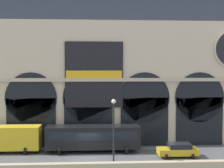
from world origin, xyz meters
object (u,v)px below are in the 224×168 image
(box_truck_midwest, at_px, (9,138))
(bus_center, at_px, (93,137))
(car_mideast, at_px, (178,150))
(street_lamp_quayside, at_px, (114,125))

(box_truck_midwest, xyz_separation_m, bus_center, (9.89, -0.31, 0.08))
(box_truck_midwest, distance_m, bus_center, 9.90)
(box_truck_midwest, bearing_deg, car_mideast, -8.74)
(car_mideast, distance_m, street_lamp_quayside, 9.16)
(box_truck_midwest, distance_m, street_lamp_quayside, 14.05)
(street_lamp_quayside, bearing_deg, car_mideast, 28.00)
(box_truck_midwest, bearing_deg, bus_center, -1.81)
(bus_center, xyz_separation_m, street_lamp_quayside, (2.02, -6.61, 2.63))
(box_truck_midwest, distance_m, car_mideast, 19.60)
(bus_center, xyz_separation_m, car_mideast, (9.46, -2.66, -0.98))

